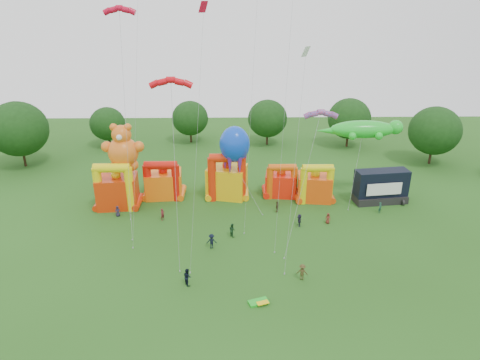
{
  "coord_description": "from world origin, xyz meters",
  "views": [
    {
      "loc": [
        0.67,
        -31.57,
        27.79
      ],
      "look_at": [
        1.59,
        18.0,
        7.43
      ],
      "focal_mm": 32.0,
      "sensor_mm": 36.0,
      "label": 1
    }
  ],
  "objects_px": {
    "gecko_kite": "(359,153)",
    "octopus_kite": "(242,169)",
    "spectator_0": "(118,211)",
    "spectator_4": "(277,207)",
    "bouncy_castle_0": "(117,189)",
    "stage_trailer": "(381,187)",
    "teddy_bear_kite": "(124,162)",
    "bouncy_castle_2": "(227,180)"
  },
  "relations": [
    {
      "from": "stage_trailer",
      "to": "octopus_kite",
      "type": "relative_size",
      "value": 0.7
    },
    {
      "from": "gecko_kite",
      "to": "spectator_4",
      "type": "distance_m",
      "value": 14.44
    },
    {
      "from": "bouncy_castle_0",
      "to": "bouncy_castle_2",
      "type": "distance_m",
      "value": 16.43
    },
    {
      "from": "spectator_4",
      "to": "bouncy_castle_0",
      "type": "bearing_deg",
      "value": -70.59
    },
    {
      "from": "spectator_0",
      "to": "spectator_4",
      "type": "height_order",
      "value": "spectator_4"
    },
    {
      "from": "bouncy_castle_2",
      "to": "stage_trailer",
      "type": "bearing_deg",
      "value": -5.61
    },
    {
      "from": "bouncy_castle_0",
      "to": "octopus_kite",
      "type": "xyz_separation_m",
      "value": [
        18.3,
        0.81,
        2.8
      ]
    },
    {
      "from": "teddy_bear_kite",
      "to": "spectator_4",
      "type": "relative_size",
      "value": 7.48
    },
    {
      "from": "stage_trailer",
      "to": "bouncy_castle_0",
      "type": "bearing_deg",
      "value": -178.59
    },
    {
      "from": "teddy_bear_kite",
      "to": "octopus_kite",
      "type": "xyz_separation_m",
      "value": [
        16.8,
        0.76,
        -1.4
      ]
    },
    {
      "from": "gecko_kite",
      "to": "spectator_0",
      "type": "height_order",
      "value": "gecko_kite"
    },
    {
      "from": "gecko_kite",
      "to": "octopus_kite",
      "type": "xyz_separation_m",
      "value": [
        -17.23,
        -0.71,
        -2.04
      ]
    },
    {
      "from": "gecko_kite",
      "to": "spectator_4",
      "type": "xyz_separation_m",
      "value": [
        -12.17,
        -3.84,
        -6.75
      ]
    },
    {
      "from": "bouncy_castle_2",
      "to": "teddy_bear_kite",
      "type": "xyz_separation_m",
      "value": [
        -14.6,
        -3.19,
        4.11
      ]
    },
    {
      "from": "bouncy_castle_0",
      "to": "gecko_kite",
      "type": "distance_m",
      "value": 35.89
    },
    {
      "from": "bouncy_castle_2",
      "to": "spectator_4",
      "type": "xyz_separation_m",
      "value": [
        7.26,
        -5.56,
        -2.0
      ]
    },
    {
      "from": "octopus_kite",
      "to": "spectator_4",
      "type": "xyz_separation_m",
      "value": [
        5.06,
        -3.13,
        -4.7
      ]
    },
    {
      "from": "bouncy_castle_0",
      "to": "spectator_0",
      "type": "distance_m",
      "value": 3.86
    },
    {
      "from": "spectator_4",
      "to": "spectator_0",
      "type": "bearing_deg",
      "value": -62.54
    },
    {
      "from": "bouncy_castle_2",
      "to": "octopus_kite",
      "type": "distance_m",
      "value": 4.25
    },
    {
      "from": "bouncy_castle_0",
      "to": "stage_trailer",
      "type": "height_order",
      "value": "bouncy_castle_0"
    },
    {
      "from": "bouncy_castle_0",
      "to": "spectator_4",
      "type": "distance_m",
      "value": 23.55
    },
    {
      "from": "gecko_kite",
      "to": "octopus_kite",
      "type": "height_order",
      "value": "gecko_kite"
    },
    {
      "from": "bouncy_castle_0",
      "to": "octopus_kite",
      "type": "bearing_deg",
      "value": 2.55
    },
    {
      "from": "bouncy_castle_0",
      "to": "spectator_0",
      "type": "xyz_separation_m",
      "value": [
        0.69,
        -3.26,
        -1.95
      ]
    },
    {
      "from": "octopus_kite",
      "to": "spectator_4",
      "type": "distance_m",
      "value": 7.58
    },
    {
      "from": "bouncy_castle_2",
      "to": "teddy_bear_kite",
      "type": "distance_m",
      "value": 15.5
    },
    {
      "from": "gecko_kite",
      "to": "octopus_kite",
      "type": "relative_size",
      "value": 1.1
    },
    {
      "from": "octopus_kite",
      "to": "spectator_4",
      "type": "height_order",
      "value": "octopus_kite"
    },
    {
      "from": "spectator_0",
      "to": "spectator_4",
      "type": "bearing_deg",
      "value": -20.26
    },
    {
      "from": "teddy_bear_kite",
      "to": "octopus_kite",
      "type": "bearing_deg",
      "value": 2.6
    },
    {
      "from": "gecko_kite",
      "to": "bouncy_castle_0",
      "type": "bearing_deg",
      "value": -177.55
    },
    {
      "from": "stage_trailer",
      "to": "spectator_4",
      "type": "height_order",
      "value": "stage_trailer"
    },
    {
      "from": "stage_trailer",
      "to": "spectator_4",
      "type": "relative_size",
      "value": 4.88
    },
    {
      "from": "bouncy_castle_0",
      "to": "teddy_bear_kite",
      "type": "height_order",
      "value": "teddy_bear_kite"
    },
    {
      "from": "bouncy_castle_2",
      "to": "spectator_4",
      "type": "bearing_deg",
      "value": -37.47
    },
    {
      "from": "bouncy_castle_0",
      "to": "spectator_4",
      "type": "xyz_separation_m",
      "value": [
        23.36,
        -2.32,
        -1.9
      ]
    },
    {
      "from": "gecko_kite",
      "to": "spectator_0",
      "type": "xyz_separation_m",
      "value": [
        -34.84,
        -4.79,
        -6.79
      ]
    },
    {
      "from": "stage_trailer",
      "to": "spectator_0",
      "type": "height_order",
      "value": "stage_trailer"
    },
    {
      "from": "teddy_bear_kite",
      "to": "spectator_4",
      "type": "height_order",
      "value": "teddy_bear_kite"
    },
    {
      "from": "bouncy_castle_0",
      "to": "spectator_0",
      "type": "relative_size",
      "value": 4.58
    },
    {
      "from": "bouncy_castle_0",
      "to": "stage_trailer",
      "type": "bearing_deg",
      "value": 1.41
    }
  ]
}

